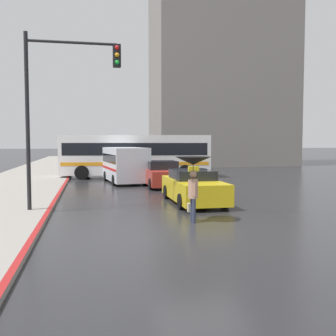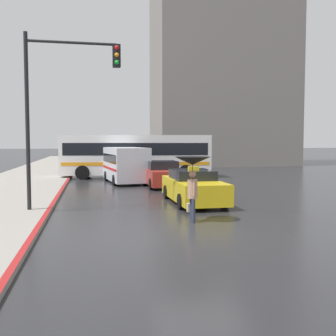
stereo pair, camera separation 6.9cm
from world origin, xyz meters
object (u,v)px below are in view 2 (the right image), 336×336
(ambulance_van, at_px, (125,163))
(pedestrian_with_umbrella, at_px, (193,168))
(taxi, at_px, (193,187))
(traffic_light, at_px, (63,90))
(sedan_red, at_px, (163,175))
(city_bus, at_px, (136,154))

(ambulance_van, distance_m, pedestrian_with_umbrella, 12.65)
(taxi, distance_m, traffic_light, 6.40)
(sedan_red, distance_m, pedestrian_with_umbrella, 10.04)
(taxi, bearing_deg, sedan_red, -88.31)
(ambulance_van, distance_m, city_bus, 3.54)
(pedestrian_with_umbrella, distance_m, traffic_light, 5.51)
(sedan_red, relative_size, city_bus, 0.39)
(traffic_light, bearing_deg, sedan_red, 56.16)
(city_bus, relative_size, traffic_light, 1.67)
(taxi, relative_size, pedestrian_with_umbrella, 2.26)
(taxi, xyz_separation_m, pedestrian_with_umbrella, (-1.03, -3.83, 1.04))
(sedan_red, distance_m, city_bus, 6.14)
(city_bus, xyz_separation_m, traffic_light, (-4.07, -13.31, 2.67))
(traffic_light, bearing_deg, city_bus, 73.01)
(ambulance_van, relative_size, traffic_light, 0.83)
(pedestrian_with_umbrella, bearing_deg, taxi, -15.41)
(ambulance_van, bearing_deg, sedan_red, 118.48)
(taxi, distance_m, ambulance_van, 9.02)
(taxi, relative_size, ambulance_van, 0.89)
(pedestrian_with_umbrella, xyz_separation_m, traffic_light, (-4.05, 2.63, 2.65))
(ambulance_van, bearing_deg, taxi, 96.28)
(traffic_light, bearing_deg, ambulance_van, 73.15)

